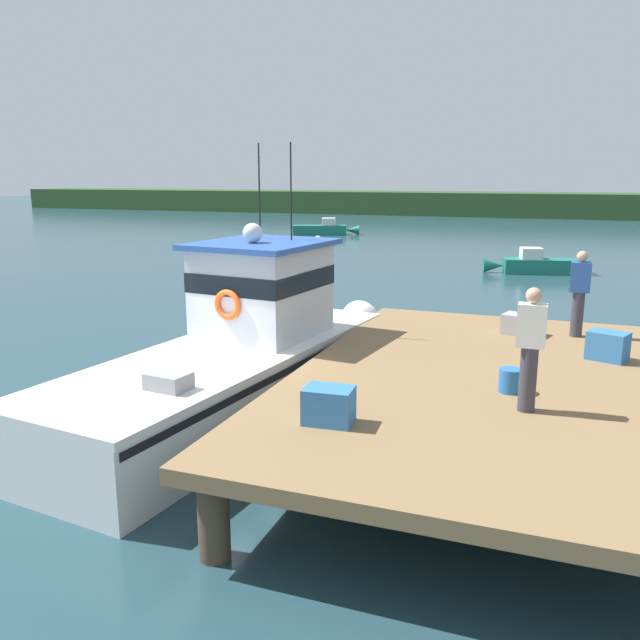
# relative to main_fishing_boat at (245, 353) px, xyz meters

# --- Properties ---
(ground_plane) EXTENTS (200.00, 200.00, 0.00)m
(ground_plane) POSITION_rel_main_fishing_boat_xyz_m (-0.27, -0.51, -1.01)
(ground_plane) COLOR #23424C
(dock) EXTENTS (6.00, 9.00, 1.20)m
(dock) POSITION_rel_main_fishing_boat_xyz_m (4.53, -0.51, 0.07)
(dock) COLOR #4C3D2D
(dock) RESTS_ON ground
(main_fishing_boat) EXTENTS (3.49, 9.95, 4.80)m
(main_fishing_boat) POSITION_rel_main_fishing_boat_xyz_m (0.00, 0.00, 0.00)
(main_fishing_boat) COLOR white
(main_fishing_boat) RESTS_ON ground
(crate_single_far) EXTENTS (0.63, 0.48, 0.45)m
(crate_single_far) POSITION_rel_main_fishing_boat_xyz_m (2.77, -3.18, 0.42)
(crate_single_far) COLOR #3370B2
(crate_single_far) RESTS_ON dock
(crate_single_by_cleat) EXTENTS (0.72, 0.63, 0.48)m
(crate_single_by_cleat) POSITION_rel_main_fishing_boat_xyz_m (6.16, 1.10, 0.43)
(crate_single_by_cleat) COLOR #3370B2
(crate_single_by_cleat) RESTS_ON dock
(crate_stack_near_edge) EXTENTS (0.70, 0.58, 0.39)m
(crate_stack_near_edge) POSITION_rel_main_fishing_boat_xyz_m (4.66, 2.44, 0.39)
(crate_stack_near_edge) COLOR #9E9EA3
(crate_stack_near_edge) RESTS_ON dock
(bait_bucket) EXTENTS (0.32, 0.32, 0.34)m
(bait_bucket) POSITION_rel_main_fishing_boat_xyz_m (4.78, -1.18, 0.36)
(bait_bucket) COLOR #2866B2
(bait_bucket) RESTS_ON dock
(deckhand_by_the_boat) EXTENTS (0.36, 0.22, 1.63)m
(deckhand_by_the_boat) POSITION_rel_main_fishing_boat_xyz_m (5.68, 2.65, 1.05)
(deckhand_by_the_boat) COLOR #383842
(deckhand_by_the_boat) RESTS_ON dock
(deckhand_further_back) EXTENTS (0.36, 0.22, 1.63)m
(deckhand_further_back) POSITION_rel_main_fishing_boat_xyz_m (5.04, -1.88, 1.05)
(deckhand_further_back) COLOR #383842
(deckhand_further_back) RESTS_ON dock
(moored_boat_outer_mooring) EXTENTS (4.46, 1.89, 1.11)m
(moored_boat_outer_mooring) POSITION_rel_main_fishing_boat_xyz_m (4.34, 19.44, -0.62)
(moored_boat_outer_mooring) COLOR #196B5B
(moored_boat_outer_mooring) RESTS_ON ground
(moored_boat_mid_harbor) EXTENTS (4.74, 2.57, 1.20)m
(moored_boat_mid_harbor) POSITION_rel_main_fishing_boat_xyz_m (-10.83, 33.81, -0.59)
(moored_boat_mid_harbor) COLOR #196B5B
(moored_boat_mid_harbor) RESTS_ON ground
(mooring_buoy_channel_marker) EXTENTS (0.48, 0.48, 0.48)m
(mooring_buoy_channel_marker) POSITION_rel_main_fishing_boat_xyz_m (-5.47, 8.54, -0.77)
(mooring_buoy_channel_marker) COLOR red
(mooring_buoy_channel_marker) RESTS_ON ground
(mooring_buoy_spare_mooring) EXTENTS (0.50, 0.50, 0.50)m
(mooring_buoy_spare_mooring) POSITION_rel_main_fishing_boat_xyz_m (-13.63, 25.76, -0.76)
(mooring_buoy_spare_mooring) COLOR #EA5B19
(mooring_buoy_spare_mooring) RESTS_ON ground
(mooring_buoy_outer) EXTENTS (0.42, 0.42, 0.42)m
(mooring_buoy_outer) POSITION_rel_main_fishing_boat_xyz_m (-9.40, 28.75, -0.80)
(mooring_buoy_outer) COLOR silver
(mooring_buoy_outer) RESTS_ON ground
(far_shoreline) EXTENTS (120.00, 8.00, 2.40)m
(far_shoreline) POSITION_rel_main_fishing_boat_xyz_m (-0.27, 61.49, 0.19)
(far_shoreline) COLOR #284723
(far_shoreline) RESTS_ON ground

